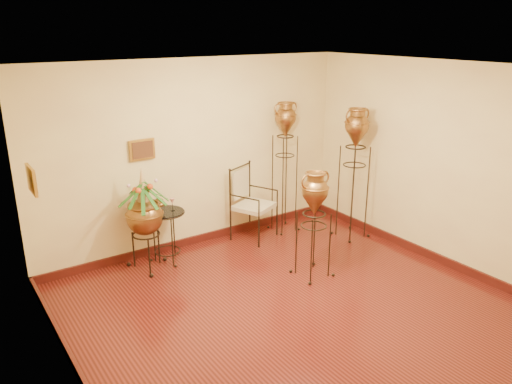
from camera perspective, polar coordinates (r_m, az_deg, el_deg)
ground at (r=6.06m, az=5.11°, el=-13.63°), size 5.00×5.00×0.00m
room_shell at (r=5.35m, az=5.54°, el=2.31°), size 5.02×5.02×2.81m
amphora_tall at (r=7.97m, az=3.30°, el=2.96°), size 0.55×0.55×2.13m
amphora_mid at (r=7.86m, az=11.12°, el=2.15°), size 0.61×0.61×2.08m
amphora_short at (r=6.61m, az=6.61°, el=-3.69°), size 0.58×0.58×1.48m
planter_urn at (r=6.89m, az=-12.64°, el=-2.31°), size 0.87×0.87×1.47m
armchair at (r=7.79m, az=-0.22°, el=-1.29°), size 0.84×0.82×1.15m
side_table at (r=7.19m, az=-10.18°, el=-4.90°), size 0.59×0.59×0.96m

